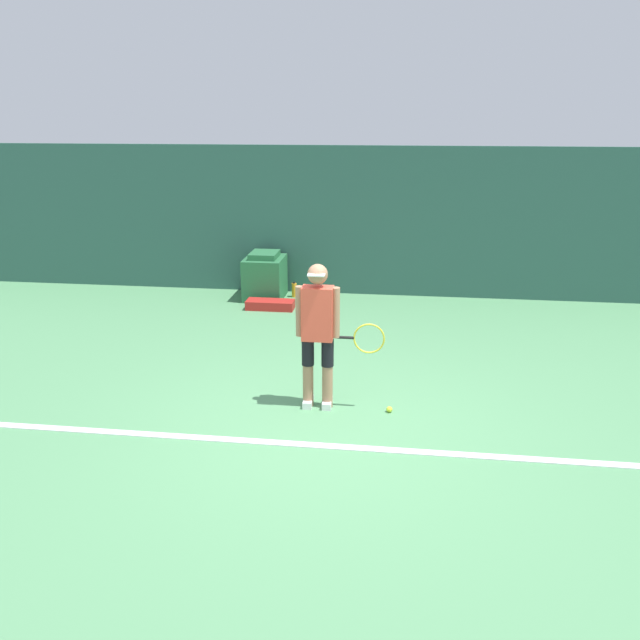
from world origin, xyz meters
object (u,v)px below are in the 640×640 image
water_bottle (294,290)px  covered_chair (265,276)px  tennis_ball (389,409)px  equipment_bag (270,305)px  tennis_player (319,330)px

water_bottle → covered_chair: bearing=-167.6°
tennis_ball → water_bottle: size_ratio=0.24×
covered_chair → equipment_bag: covered_chair is taller
water_bottle → tennis_ball: bearing=-67.6°
equipment_bag → water_bottle: water_bottle is taller
tennis_ball → covered_chair: 4.91m
covered_chair → tennis_player: bearing=-70.2°
tennis_ball → equipment_bag: equipment_bag is taller
equipment_bag → covered_chair: bearing=108.8°
tennis_player → equipment_bag: tennis_player is taller
tennis_player → covered_chair: 4.54m
tennis_player → tennis_ball: 1.19m
water_bottle → equipment_bag: bearing=-109.8°
tennis_ball → water_bottle: (-1.82, 4.41, 0.10)m
tennis_ball → covered_chair: (-2.33, 4.30, 0.36)m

